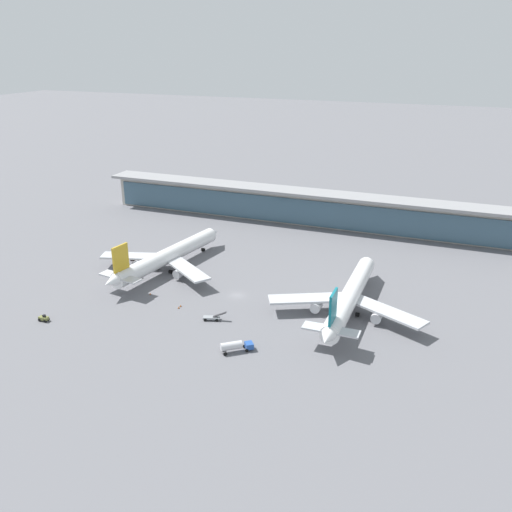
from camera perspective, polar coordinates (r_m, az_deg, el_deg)
ground_plane at (r=174.46m, az=-1.96°, el=-4.12°), size 1200.00×1200.00×0.00m
airliner_left_stand at (r=193.76m, az=-9.34°, el=-0.08°), size 46.24×60.75×16.22m
airliner_centre_stand at (r=163.86m, az=9.70°, el=-4.24°), size 46.87×60.73×16.22m
service_truck_near_nose_blue at (r=143.92m, az=-2.17°, el=-9.32°), size 8.15×7.09×2.95m
service_truck_under_wing_red at (r=207.65m, az=-12.53°, el=-0.09°), size 2.24×6.88×2.70m
service_truck_mid_apron_grey at (r=159.81m, az=-4.58°, el=-6.40°), size 6.88×3.43×2.70m
service_truck_by_tail_olive at (r=170.21m, az=-21.21°, el=-6.06°), size 2.86×1.71×2.05m
service_truck_on_taxiway_olive at (r=191.23m, az=-12.25°, el=-1.96°), size 3.10×2.14×2.05m
terminal_building at (r=241.18m, az=5.39°, el=5.14°), size 190.84×12.80×15.20m
safety_cone_alpha at (r=186.67m, az=-14.38°, el=-2.94°), size 0.62×0.62×0.70m
safety_cone_bravo at (r=168.72m, az=-7.86°, el=-5.15°), size 0.62×0.62×0.70m
safety_cone_charlie at (r=178.06m, az=-10.94°, el=-3.87°), size 0.62×0.62×0.70m
safety_cone_delta at (r=167.73m, az=-8.04°, el=-5.33°), size 0.62×0.62×0.70m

